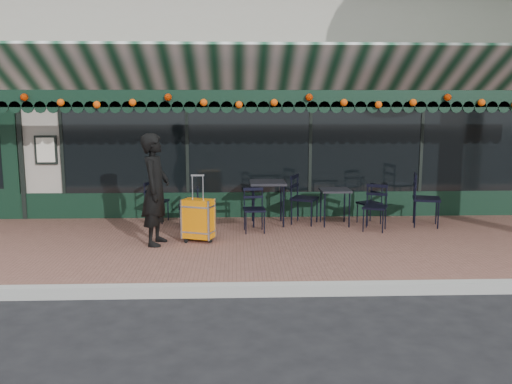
{
  "coord_description": "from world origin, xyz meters",
  "views": [
    {
      "loc": [
        -0.05,
        -6.57,
        2.38
      ],
      "look_at": [
        0.25,
        1.6,
        1.04
      ],
      "focal_mm": 38.0,
      "sensor_mm": 36.0,
      "label": 1
    }
  ],
  "objects_px": {
    "cafe_table_a": "(335,193)",
    "chair_b_right": "(305,199)",
    "chair_a_front": "(375,208)",
    "suitcase": "(198,220)",
    "chair_solo": "(157,202)",
    "woman": "(156,190)",
    "chair_b_front": "(254,210)",
    "cafe_table_b": "(268,186)",
    "chair_a_right": "(426,199)",
    "chair_a_left": "(369,204)",
    "chair_b_left": "(189,207)"
  },
  "relations": [
    {
      "from": "cafe_table_a",
      "to": "chair_b_right",
      "type": "height_order",
      "value": "chair_b_right"
    },
    {
      "from": "chair_b_right",
      "to": "chair_a_front",
      "type": "bearing_deg",
      "value": -93.04
    },
    {
      "from": "suitcase",
      "to": "chair_solo",
      "type": "bearing_deg",
      "value": 140.5
    },
    {
      "from": "woman",
      "to": "cafe_table_a",
      "type": "xyz_separation_m",
      "value": [
        3.1,
        1.29,
        -0.29
      ]
    },
    {
      "from": "chair_b_right",
      "to": "chair_b_front",
      "type": "height_order",
      "value": "chair_b_right"
    },
    {
      "from": "cafe_table_a",
      "to": "chair_solo",
      "type": "bearing_deg",
      "value": 173.62
    },
    {
      "from": "chair_b_right",
      "to": "chair_b_front",
      "type": "bearing_deg",
      "value": 147.39
    },
    {
      "from": "cafe_table_b",
      "to": "chair_a_right",
      "type": "relative_size",
      "value": 0.82
    },
    {
      "from": "chair_b_front",
      "to": "chair_solo",
      "type": "relative_size",
      "value": 1.0
    },
    {
      "from": "cafe_table_b",
      "to": "chair_a_left",
      "type": "bearing_deg",
      "value": -0.14
    },
    {
      "from": "chair_b_right",
      "to": "chair_solo",
      "type": "distance_m",
      "value": 2.8
    },
    {
      "from": "chair_a_left",
      "to": "chair_solo",
      "type": "height_order",
      "value": "chair_solo"
    },
    {
      "from": "chair_a_front",
      "to": "chair_solo",
      "type": "height_order",
      "value": "chair_a_front"
    },
    {
      "from": "chair_b_right",
      "to": "chair_a_right",
      "type": "bearing_deg",
      "value": -72.95
    },
    {
      "from": "woman",
      "to": "chair_solo",
      "type": "height_order",
      "value": "woman"
    },
    {
      "from": "chair_a_right",
      "to": "chair_solo",
      "type": "distance_m",
      "value": 5.02
    },
    {
      "from": "chair_b_right",
      "to": "chair_solo",
      "type": "bearing_deg",
      "value": 108.75
    },
    {
      "from": "suitcase",
      "to": "woman",
      "type": "bearing_deg",
      "value": -147.46
    },
    {
      "from": "chair_a_front",
      "to": "chair_solo",
      "type": "bearing_deg",
      "value": -169.23
    },
    {
      "from": "chair_a_right",
      "to": "chair_b_right",
      "type": "distance_m",
      "value": 2.22
    },
    {
      "from": "woman",
      "to": "chair_b_right",
      "type": "relative_size",
      "value": 1.9
    },
    {
      "from": "chair_b_left",
      "to": "chair_b_right",
      "type": "bearing_deg",
      "value": 92.34
    },
    {
      "from": "woman",
      "to": "suitcase",
      "type": "bearing_deg",
      "value": -70.07
    },
    {
      "from": "chair_b_left",
      "to": "chair_b_front",
      "type": "relative_size",
      "value": 0.97
    },
    {
      "from": "chair_a_right",
      "to": "chair_a_front",
      "type": "height_order",
      "value": "chair_a_right"
    },
    {
      "from": "cafe_table_a",
      "to": "chair_a_front",
      "type": "xyz_separation_m",
      "value": [
        0.62,
        -0.49,
        -0.19
      ]
    },
    {
      "from": "woman",
      "to": "chair_a_front",
      "type": "relative_size",
      "value": 2.15
    },
    {
      "from": "cafe_table_a",
      "to": "chair_b_left",
      "type": "bearing_deg",
      "value": -176.61
    },
    {
      "from": "chair_a_front",
      "to": "chair_b_right",
      "type": "distance_m",
      "value": 1.32
    },
    {
      "from": "chair_b_left",
      "to": "chair_solo",
      "type": "relative_size",
      "value": 0.97
    },
    {
      "from": "chair_b_right",
      "to": "suitcase",
      "type": "bearing_deg",
      "value": 147.81
    },
    {
      "from": "cafe_table_a",
      "to": "chair_b_left",
      "type": "relative_size",
      "value": 0.88
    },
    {
      "from": "cafe_table_b",
      "to": "chair_b_right",
      "type": "relative_size",
      "value": 0.86
    },
    {
      "from": "suitcase",
      "to": "chair_solo",
      "type": "xyz_separation_m",
      "value": [
        -0.89,
        1.53,
        0.02
      ]
    },
    {
      "from": "cafe_table_a",
      "to": "chair_b_right",
      "type": "bearing_deg",
      "value": 168.36
    },
    {
      "from": "suitcase",
      "to": "chair_b_left",
      "type": "height_order",
      "value": "suitcase"
    },
    {
      "from": "cafe_table_b",
      "to": "chair_b_front",
      "type": "height_order",
      "value": "cafe_table_b"
    },
    {
      "from": "cafe_table_a",
      "to": "cafe_table_b",
      "type": "relative_size",
      "value": 0.83
    },
    {
      "from": "chair_b_front",
      "to": "chair_b_right",
      "type": "bearing_deg",
      "value": 29.35
    },
    {
      "from": "chair_solo",
      "to": "cafe_table_a",
      "type": "bearing_deg",
      "value": -81.99
    },
    {
      "from": "cafe_table_b",
      "to": "suitcase",
      "type": "bearing_deg",
      "value": -134.02
    },
    {
      "from": "chair_a_left",
      "to": "chair_a_right",
      "type": "relative_size",
      "value": 0.76
    },
    {
      "from": "woman",
      "to": "chair_b_right",
      "type": "bearing_deg",
      "value": -53.44
    },
    {
      "from": "chair_a_front",
      "to": "chair_b_front",
      "type": "relative_size",
      "value": 1.06
    },
    {
      "from": "woman",
      "to": "chair_b_right",
      "type": "xyz_separation_m",
      "value": [
        2.55,
        1.41,
        -0.42
      ]
    },
    {
      "from": "chair_a_front",
      "to": "chair_b_right",
      "type": "height_order",
      "value": "chair_b_right"
    },
    {
      "from": "cafe_table_a",
      "to": "chair_a_right",
      "type": "bearing_deg",
      "value": -5.48
    },
    {
      "from": "cafe_table_b",
      "to": "chair_b_right",
      "type": "distance_m",
      "value": 0.74
    },
    {
      "from": "cafe_table_b",
      "to": "chair_a_left",
      "type": "xyz_separation_m",
      "value": [
        1.91,
        -0.0,
        -0.35
      ]
    },
    {
      "from": "chair_a_front",
      "to": "chair_solo",
      "type": "relative_size",
      "value": 1.06
    }
  ]
}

